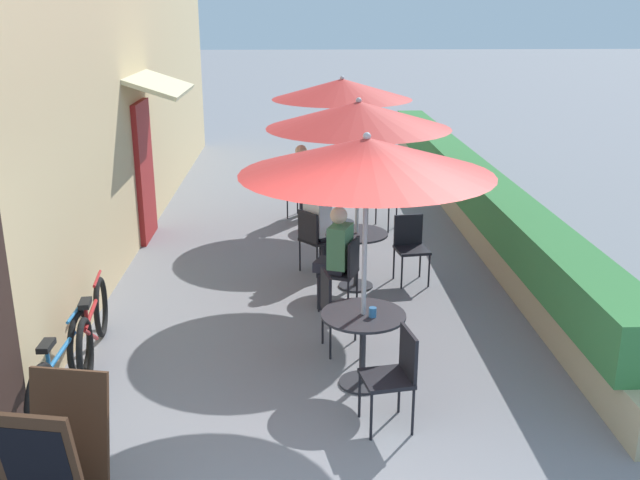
% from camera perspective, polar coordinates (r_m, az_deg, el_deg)
% --- Properties ---
extents(cafe_facade_wall, '(0.98, 14.21, 4.20)m').
position_cam_1_polar(cafe_facade_wall, '(11.60, -14.43, 10.99)').
color(cafe_facade_wall, '#D6B784').
rests_on(cafe_facade_wall, ground_plane).
extents(planter_hedge, '(0.60, 13.21, 1.01)m').
position_cam_1_polar(planter_hedge, '(12.01, 11.80, 3.85)').
color(planter_hedge, tan).
rests_on(planter_hedge, ground_plane).
extents(patio_table_near, '(0.79, 0.79, 0.72)m').
position_cam_1_polar(patio_table_near, '(6.68, 3.46, -7.44)').
color(patio_table_near, '#28282D').
rests_on(patio_table_near, ground_plane).
extents(patio_umbrella_near, '(2.22, 2.22, 2.40)m').
position_cam_1_polar(patio_umbrella_near, '(6.16, 3.75, 6.70)').
color(patio_umbrella_near, '#B7B7BC').
rests_on(patio_umbrella_near, ground_plane).
extents(cafe_chair_near_left, '(0.46, 0.46, 0.87)m').
position_cam_1_polar(cafe_chair_near_left, '(7.32, 1.32, -5.18)').
color(cafe_chair_near_left, black).
rests_on(cafe_chair_near_left, ground_plane).
extents(cafe_chair_near_right, '(0.46, 0.46, 0.87)m').
position_cam_1_polar(cafe_chair_near_right, '(6.09, 6.06, -10.36)').
color(cafe_chair_near_right, black).
rests_on(cafe_chair_near_right, ground_plane).
extents(coffee_cup_near, '(0.07, 0.07, 0.09)m').
position_cam_1_polar(coffee_cup_near, '(6.53, 4.23, -5.78)').
color(coffee_cup_near, teal).
rests_on(coffee_cup_near, patio_table_near).
extents(patio_table_mid, '(0.79, 0.79, 0.72)m').
position_cam_1_polar(patio_table_mid, '(9.00, 2.92, -0.60)').
color(patio_table_mid, '#28282D').
rests_on(patio_table_mid, ground_plane).
extents(patio_umbrella_mid, '(2.22, 2.22, 2.40)m').
position_cam_1_polar(patio_umbrella_mid, '(8.61, 3.10, 9.95)').
color(patio_umbrella_mid, '#B7B7BC').
rests_on(patio_umbrella_mid, ground_plane).
extents(cafe_chair_mid_left, '(0.52, 0.52, 0.87)m').
position_cam_1_polar(cafe_chair_mid_left, '(8.32, 1.98, -2.26)').
color(cafe_chair_mid_left, black).
rests_on(cafe_chair_mid_left, ground_plane).
extents(seated_patron_mid_left, '(0.49, 0.44, 1.25)m').
position_cam_1_polar(seated_patron_mid_left, '(8.29, 1.25, -1.07)').
color(seated_patron_mid_left, '#23232D').
rests_on(seated_patron_mid_left, ground_plane).
extents(cafe_chair_mid_right, '(0.45, 0.45, 0.87)m').
position_cam_1_polar(cafe_chair_mid_right, '(9.26, 7.24, -0.26)').
color(cafe_chair_mid_right, black).
rests_on(cafe_chair_mid_right, ground_plane).
extents(cafe_chair_mid_back, '(0.56, 0.56, 0.87)m').
position_cam_1_polar(cafe_chair_mid_back, '(9.47, -0.46, 0.31)').
color(cafe_chair_mid_back, black).
rests_on(cafe_chair_mid_back, ground_plane).
extents(seated_patron_mid_back, '(0.51, 0.50, 1.25)m').
position_cam_1_polar(seated_patron_mid_back, '(9.49, 0.05, 1.42)').
color(seated_patron_mid_back, '#23232D').
rests_on(seated_patron_mid_back, ground_plane).
extents(patio_table_far, '(0.79, 0.79, 0.72)m').
position_cam_1_polar(patio_table_far, '(11.74, 1.69, 3.87)').
color(patio_table_far, '#28282D').
rests_on(patio_table_far, ground_plane).
extents(patio_umbrella_far, '(2.22, 2.22, 2.40)m').
position_cam_1_polar(patio_umbrella_far, '(11.45, 1.77, 11.97)').
color(patio_umbrella_far, '#B7B7BC').
rests_on(patio_umbrella_far, ground_plane).
extents(cafe_chair_far_left, '(0.54, 0.54, 0.87)m').
position_cam_1_polar(cafe_chair_far_left, '(11.53, 5.17, 3.48)').
color(cafe_chair_far_left, black).
rests_on(cafe_chair_far_left, ground_plane).
extents(cafe_chair_far_right, '(0.54, 0.54, 0.87)m').
position_cam_1_polar(cafe_chair_far_right, '(12.00, -1.65, 4.11)').
color(cafe_chair_far_right, black).
rests_on(cafe_chair_far_right, ground_plane).
extents(seated_patron_far_right, '(0.47, 0.50, 1.25)m').
position_cam_1_polar(seated_patron_far_right, '(12.05, -1.41, 5.01)').
color(seated_patron_far_right, '#23232D').
rests_on(seated_patron_far_right, ground_plane).
extents(bicycle_leaning, '(0.10, 1.74, 0.76)m').
position_cam_1_polar(bicycle_leaning, '(6.81, -19.93, -9.77)').
color(bicycle_leaning, black).
rests_on(bicycle_leaning, ground_plane).
extents(bicycle_second, '(0.26, 1.73, 0.75)m').
position_cam_1_polar(bicycle_second, '(7.59, -17.68, -6.63)').
color(bicycle_second, black).
rests_on(bicycle_second, ground_plane).
extents(menu_board, '(0.68, 0.72, 1.02)m').
position_cam_1_polar(menu_board, '(5.35, -20.36, -16.03)').
color(menu_board, '#422819').
rests_on(menu_board, ground_plane).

